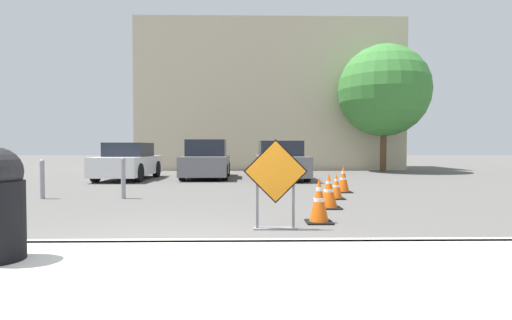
{
  "coord_description": "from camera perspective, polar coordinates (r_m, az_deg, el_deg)",
  "views": [
    {
      "loc": [
        1.0,
        -4.86,
        1.28
      ],
      "look_at": [
        1.3,
        11.42,
        0.75
      ],
      "focal_mm": 28.0,
      "sensor_mm": 36.0,
      "label": 1
    }
  ],
  "objects": [
    {
      "name": "bollard_second",
      "position": [
        11.2,
        -28.23,
        -2.28
      ],
      "size": [
        0.12,
        0.12,
        0.98
      ],
      "color": "gray",
      "rests_on": "ground_plane"
    },
    {
      "name": "road_closed_sign",
      "position": [
        6.18,
        2.81,
        -2.89
      ],
      "size": [
        0.99,
        0.2,
        1.4
      ],
      "color": "black",
      "rests_on": "ground_plane"
    },
    {
      "name": "parked_car_third",
      "position": [
        15.97,
        3.48,
        -0.22
      ],
      "size": [
        2.0,
        4.2,
        1.52
      ],
      "rotation": [
        0.0,
        0.0,
        3.17
      ],
      "color": "slate",
      "rests_on": "ground_plane"
    },
    {
      "name": "sidewalk_strip",
      "position": [
        3.65,
        -17.75,
        -17.65
      ],
      "size": [
        24.34,
        3.14,
        0.14
      ],
      "color": "beige",
      "rests_on": "ground_plane"
    },
    {
      "name": "parked_car_nearest",
      "position": [
        16.54,
        -17.76,
        -0.31
      ],
      "size": [
        1.86,
        4.09,
        1.45
      ],
      "rotation": [
        0.0,
        0.0,
        3.12
      ],
      "color": "white",
      "rests_on": "ground_plane"
    },
    {
      "name": "curb_lip",
      "position": [
        5.1,
        -12.58,
        -11.92
      ],
      "size": [
        24.34,
        0.2,
        0.14
      ],
      "color": "beige",
      "rests_on": "ground_plane"
    },
    {
      "name": "traffic_cone_fourth",
      "position": [
        11.52,
        12.36,
        -2.69
      ],
      "size": [
        0.46,
        0.46,
        0.77
      ],
      "color": "black",
      "rests_on": "ground_plane"
    },
    {
      "name": "traffic_cone_nearest",
      "position": [
        6.85,
        9.0,
        -5.73
      ],
      "size": [
        0.44,
        0.44,
        0.78
      ],
      "color": "black",
      "rests_on": "ground_plane"
    },
    {
      "name": "traffic_cone_second",
      "position": [
        8.5,
        10.34,
        -4.41
      ],
      "size": [
        0.5,
        0.5,
        0.74
      ],
      "color": "black",
      "rests_on": "ground_plane"
    },
    {
      "name": "traffic_cone_third",
      "position": [
        10.03,
        11.41,
        -3.73
      ],
      "size": [
        0.39,
        0.39,
        0.64
      ],
      "color": "black",
      "rests_on": "ground_plane"
    },
    {
      "name": "bollard_nearest",
      "position": [
        10.44,
        -18.44,
        -2.29
      ],
      "size": [
        0.12,
        0.12,
        1.03
      ],
      "color": "gray",
      "rests_on": "ground_plane"
    },
    {
      "name": "building_facade_backdrop",
      "position": [
        24.45,
        1.83,
        8.7
      ],
      "size": [
        14.94,
        5.0,
        8.38
      ],
      "color": "beige",
      "rests_on": "ground_plane"
    },
    {
      "name": "parked_car_second",
      "position": [
        16.64,
        -7.08,
        -0.11
      ],
      "size": [
        1.89,
        4.13,
        1.58
      ],
      "rotation": [
        0.0,
        0.0,
        3.16
      ],
      "color": "slate",
      "rests_on": "ground_plane"
    },
    {
      "name": "street_tree_behind_lot",
      "position": [
        21.91,
        17.8,
        9.41
      ],
      "size": [
        4.7,
        4.7,
        6.55
      ],
      "color": "#513823",
      "rests_on": "ground_plane"
    },
    {
      "name": "ground_plane",
      "position": [
        14.95,
        -4.88,
        -3.06
      ],
      "size": [
        96.0,
        96.0,
        0.0
      ],
      "primitive_type": "plane",
      "color": "#565451"
    }
  ]
}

